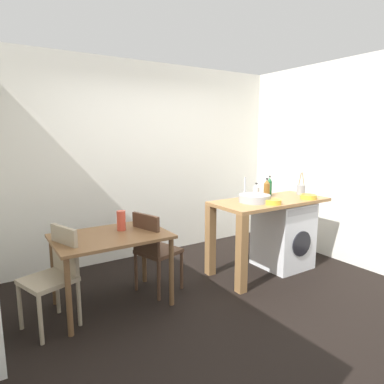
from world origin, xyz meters
TOP-DOWN VIEW (x-y plane):
  - ground_plane at (0.00, 0.00)m, footprint 5.46×5.46m
  - wall_back at (0.00, 1.75)m, footprint 4.60×0.10m
  - wall_counter_side at (2.15, 0.00)m, footprint 0.10×3.80m
  - dining_table at (-0.96, 0.52)m, footprint 1.10×0.76m
  - chair_person_seat at (-1.51, 0.45)m, footprint 0.51×0.51m
  - chair_opposite at (-0.48, 0.55)m, footprint 0.50×0.50m
  - kitchen_counter at (0.81, 0.32)m, footprint 1.50×0.68m
  - washing_machine at (1.28, 0.32)m, footprint 0.60×0.61m
  - sink_basin at (0.76, 0.32)m, footprint 0.38×0.38m
  - tap at (0.76, 0.50)m, footprint 0.02×0.02m
  - bottle_tall_green at (1.01, 0.56)m, footprint 0.08×0.08m
  - bottle_squat_brown at (1.10, 0.46)m, footprint 0.08×0.08m
  - bottle_clear_small at (1.23, 0.55)m, footprint 0.06×0.06m
  - mixing_bowl at (0.86, 0.12)m, footprint 0.20×0.20m
  - utensil_crock at (1.65, 0.37)m, footprint 0.11×0.11m
  - colander at (1.47, 0.10)m, footprint 0.20×0.20m
  - vase at (-0.81, 0.62)m, footprint 0.09×0.09m
  - scissors at (0.97, 0.22)m, footprint 0.15×0.06m

SIDE VIEW (x-z plane):
  - ground_plane at x=0.00m, z-range 0.00..0.00m
  - washing_machine at x=1.28m, z-range 0.00..0.86m
  - chair_person_seat at x=-1.51m, z-range 0.06..0.96m
  - chair_opposite at x=-0.48m, z-range 0.06..0.96m
  - dining_table at x=-0.96m, z-range 0.27..1.01m
  - kitchen_counter at x=0.81m, z-range 0.30..1.22m
  - vase at x=-0.81m, z-range 0.74..0.95m
  - scissors at x=0.97m, z-range 0.92..0.93m
  - colander at x=1.47m, z-range 0.92..0.98m
  - mixing_bowl at x=0.86m, z-range 0.92..0.98m
  - sink_basin at x=0.76m, z-range 0.92..1.01m
  - utensil_crock at x=1.65m, z-range 0.84..1.14m
  - bottle_tall_green at x=1.01m, z-range 0.91..1.09m
  - bottle_squat_brown at x=1.10m, z-range 0.91..1.16m
  - bottle_clear_small at x=1.23m, z-range 0.91..1.17m
  - tap at x=0.76m, z-range 0.92..1.20m
  - wall_back at x=0.00m, z-range 0.00..2.70m
  - wall_counter_side at x=2.15m, z-range 0.00..2.70m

